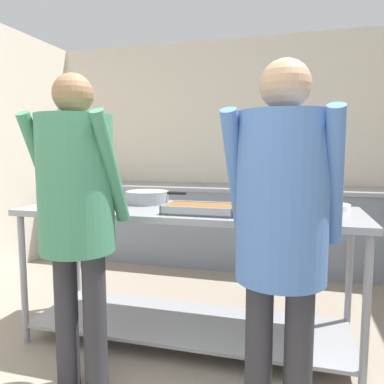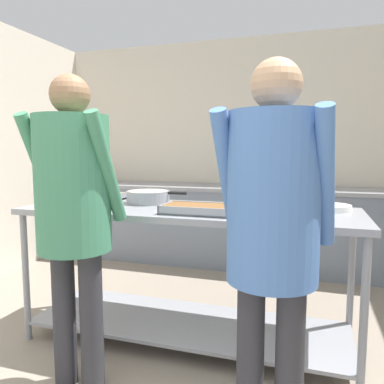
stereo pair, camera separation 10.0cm
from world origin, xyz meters
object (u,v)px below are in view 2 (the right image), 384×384
Objects in this scene: plate_stack at (331,207)px; guest_serving_left at (74,201)px; serving_tray_greens at (199,209)px; water_bottle at (111,173)px; sauce_pan at (148,196)px; serving_tray_vegetables at (276,204)px; guest_serving_right at (273,218)px; serving_tray_roast at (92,197)px.

plate_stack is 0.15× the size of guest_serving_left.
water_bottle is at bearing 131.31° from serving_tray_greens.
serving_tray_vegetables is at bearing 2.35° from sauce_pan.
serving_tray_vegetables is 1.35× the size of water_bottle.
serving_tray_vegetables is 0.22× the size of guest_serving_right.
guest_serving_right is at bearing -6.92° from guest_serving_left.
water_bottle is (-2.21, 1.66, 0.08)m from serving_tray_vegetables.
sauce_pan is 1.03× the size of serving_tray_greens.
sauce_pan is 0.58m from serving_tray_greens.
sauce_pan is 1.37m from guest_serving_right.
guest_serving_right reaches higher than serving_tray_greens.
sauce_pan is 0.27× the size of guest_serving_left.
serving_tray_roast is at bearing -64.43° from water_bottle.
serving_tray_greens is at bearing -18.68° from serving_tray_roast.
guest_serving_left is 1.01× the size of guest_serving_right.
plate_stack is at bearing 2.81° from sauce_pan.
water_bottle is (-2.28, 2.65, -0.00)m from guest_serving_right.
serving_tray_roast is 0.93m from guest_serving_left.
serving_tray_vegetables is 0.35m from plate_stack.
serving_tray_roast is 1.58× the size of water_bottle.
serving_tray_vegetables is 0.21× the size of guest_serving_left.
sauce_pan is (0.48, -0.01, 0.02)m from serving_tray_roast.
guest_serving_left is at bearing -94.72° from sauce_pan.
plate_stack is at bearing 25.80° from serving_tray_greens.
guest_serving_right reaches higher than serving_tray_roast.
serving_tray_roast and serving_tray_greens have the same top height.
guest_serving_right is at bearing -49.18° from water_bottle.
guest_serving_right is 6.25× the size of water_bottle.
water_bottle reaches higher than serving_tray_roast.
serving_tray_roast is 1.17× the size of serving_tray_vegetables.
serving_tray_vegetables is (0.44, 0.36, 0.00)m from serving_tray_greens.
guest_serving_left is at bearing -139.28° from serving_tray_vegetables.
water_bottle is (-0.81, 1.69, 0.08)m from serving_tray_roast.
plate_stack is at bearing -32.58° from water_bottle.
water_bottle is (-1.29, 1.70, 0.05)m from sauce_pan.
plate_stack is (1.75, 0.06, -0.01)m from serving_tray_roast.
plate_stack is at bearing 33.23° from guest_serving_left.
sauce_pan is 1.28m from plate_stack.
guest_serving_right reaches higher than serving_tray_vegetables.
water_bottle reaches higher than plate_stack.
sauce_pan is 0.27× the size of guest_serving_right.
sauce_pan is at bearing -52.83° from water_bottle.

